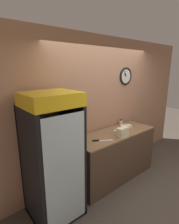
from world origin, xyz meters
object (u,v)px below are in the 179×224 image
(sandwich_flat_left, at_px, (119,131))
(sandwich_stack_bottom, at_px, (122,135))
(sandwich_stack_top, at_px, (123,129))
(condiment_jar, at_px, (121,122))
(beverage_cooler, at_px, (51,151))
(chefs_knife, at_px, (100,140))
(sandwich_stack_middle, at_px, (122,132))
(sandwich_flat_right, at_px, (126,126))

(sandwich_flat_left, bearing_deg, sandwich_stack_bottom, -124.95)
(sandwich_stack_top, relative_size, condiment_jar, 1.95)
(sandwich_stack_bottom, bearing_deg, condiment_jar, 41.97)
(condiment_jar, bearing_deg, sandwich_flat_left, -144.08)
(sandwich_stack_bottom, distance_m, condiment_jar, 0.70)
(beverage_cooler, distance_m, condiment_jar, 1.82)
(sandwich_flat_left, bearing_deg, beverage_cooler, 178.29)
(chefs_knife, bearing_deg, beverage_cooler, 173.75)
(sandwich_flat_left, distance_m, chefs_knife, 0.55)
(sandwich_stack_middle, relative_size, sandwich_stack_top, 1.01)
(beverage_cooler, bearing_deg, sandwich_stack_middle, -10.05)
(condiment_jar, bearing_deg, chefs_knife, -160.42)
(sandwich_stack_middle, distance_m, sandwich_flat_right, 0.52)
(beverage_cooler, height_order, sandwich_flat_left, beverage_cooler)
(beverage_cooler, bearing_deg, chefs_knife, -6.25)
(beverage_cooler, distance_m, sandwich_flat_left, 1.41)
(sandwich_stack_middle, xyz_separation_m, sandwich_flat_left, (0.13, 0.18, -0.06))
(beverage_cooler, relative_size, sandwich_stack_bottom, 7.95)
(beverage_cooler, xyz_separation_m, sandwich_stack_bottom, (1.28, -0.23, -0.04))
(sandwich_stack_top, bearing_deg, beverage_cooler, 169.95)
(sandwich_flat_right, relative_size, condiment_jar, 2.15)
(beverage_cooler, height_order, sandwich_stack_top, beverage_cooler)
(sandwich_stack_middle, height_order, condiment_jar, same)
(sandwich_stack_top, distance_m, chefs_knife, 0.46)
(sandwich_stack_top, height_order, sandwich_flat_left, sandwich_stack_top)
(beverage_cooler, relative_size, condiment_jar, 15.93)
(sandwich_flat_left, xyz_separation_m, chefs_knife, (-0.55, -0.05, -0.02))
(sandwich_stack_top, distance_m, sandwich_flat_right, 0.53)
(sandwich_stack_middle, distance_m, sandwich_stack_top, 0.06)
(sandwich_stack_middle, bearing_deg, beverage_cooler, 169.95)
(sandwich_stack_bottom, distance_m, sandwich_flat_left, 0.23)
(sandwich_stack_middle, xyz_separation_m, sandwich_flat_right, (0.44, 0.27, -0.06))
(sandwich_stack_middle, height_order, chefs_knife, sandwich_stack_middle)
(sandwich_stack_bottom, height_order, sandwich_flat_right, sandwich_stack_bottom)
(sandwich_stack_middle, bearing_deg, chefs_knife, 162.54)
(sandwich_stack_bottom, height_order, condiment_jar, condiment_jar)
(sandwich_stack_middle, bearing_deg, sandwich_flat_right, 31.19)
(beverage_cooler, height_order, sandwich_flat_right, beverage_cooler)
(sandwich_stack_bottom, height_order, sandwich_flat_left, same)
(sandwich_flat_right, distance_m, condiment_jar, 0.22)
(sandwich_stack_top, relative_size, sandwich_flat_right, 0.91)
(sandwich_stack_middle, xyz_separation_m, sandwich_stack_top, (0.00, 0.00, 0.06))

